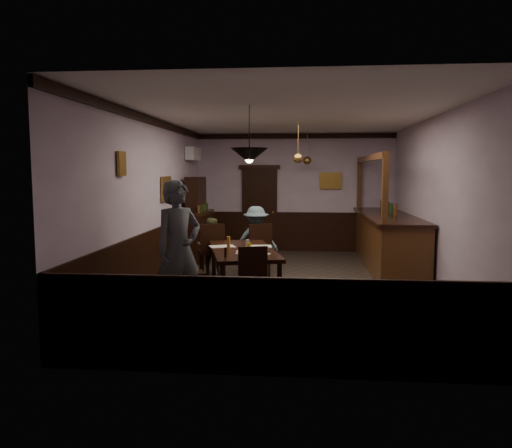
# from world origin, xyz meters

# --- Properties ---
(room) EXTENTS (5.01, 8.01, 3.01)m
(room) POSITION_xyz_m (0.00, 0.00, 1.50)
(room) COLOR #2D2621
(room) RESTS_ON ground
(dining_table) EXTENTS (1.50, 2.38, 0.75)m
(dining_table) POSITION_xyz_m (-0.78, -0.62, 0.69)
(dining_table) COLOR black
(dining_table) RESTS_ON ground
(chair_far_left) EXTENTS (0.58, 0.58, 1.06)m
(chair_far_left) POSITION_xyz_m (-1.52, 0.50, 0.58)
(chair_far_left) COLOR black
(chair_far_left) RESTS_ON ground
(chair_far_right) EXTENTS (0.59, 0.59, 1.04)m
(chair_far_right) POSITION_xyz_m (-0.64, 0.72, 0.57)
(chair_far_right) COLOR black
(chair_far_right) RESTS_ON ground
(chair_near) EXTENTS (0.52, 0.52, 0.97)m
(chair_near) POSITION_xyz_m (-0.47, -1.90, 0.53)
(chair_near) COLOR black
(chair_near) RESTS_ON ground
(chair_side) EXTENTS (0.49, 0.49, 0.87)m
(chair_side) POSITION_xyz_m (-1.63, -1.04, 0.48)
(chair_side) COLOR black
(chair_side) RESTS_ON ground
(person_standing) EXTENTS (0.82, 0.82, 1.92)m
(person_standing) POSITION_xyz_m (-1.50, -2.08, 0.96)
(person_standing) COLOR #575C64
(person_standing) RESTS_ON ground
(person_seated_left) EXTENTS (0.57, 0.45, 1.14)m
(person_seated_left) POSITION_xyz_m (-1.59, 0.78, 0.57)
(person_seated_left) COLOR brown
(person_seated_left) RESTS_ON ground
(person_seated_right) EXTENTS (0.92, 0.60, 1.35)m
(person_seated_right) POSITION_xyz_m (-0.72, 0.99, 0.68)
(person_seated_right) COLOR slate
(person_seated_right) RESTS_ON ground
(newspaper_left) EXTENTS (0.50, 0.43, 0.01)m
(newspaper_left) POSITION_xyz_m (-1.17, -0.39, 0.75)
(newspaper_left) COLOR silver
(newspaper_left) RESTS_ON dining_table
(newspaper_right) EXTENTS (0.46, 0.35, 0.01)m
(newspaper_right) POSITION_xyz_m (-0.54, -0.32, 0.75)
(newspaper_right) COLOR silver
(newspaper_right) RESTS_ON dining_table
(napkin) EXTENTS (0.18, 0.18, 0.00)m
(napkin) POSITION_xyz_m (-0.78, -0.85, 0.75)
(napkin) COLOR #FFC15D
(napkin) RESTS_ON dining_table
(saucer) EXTENTS (0.15, 0.15, 0.01)m
(saucer) POSITION_xyz_m (-0.36, -1.12, 0.76)
(saucer) COLOR white
(saucer) RESTS_ON dining_table
(coffee_cup) EXTENTS (0.10, 0.10, 0.07)m
(coffee_cup) POSITION_xyz_m (-0.37, -1.12, 0.80)
(coffee_cup) COLOR white
(coffee_cup) RESTS_ON saucer
(pastry_plate) EXTENTS (0.22, 0.22, 0.01)m
(pastry_plate) POSITION_xyz_m (-0.73, -1.13, 0.76)
(pastry_plate) COLOR white
(pastry_plate) RESTS_ON dining_table
(pastry_ring_a) EXTENTS (0.13, 0.13, 0.04)m
(pastry_ring_a) POSITION_xyz_m (-0.74, -1.13, 0.79)
(pastry_ring_a) COLOR #C68C47
(pastry_ring_a) RESTS_ON pastry_plate
(pastry_ring_b) EXTENTS (0.13, 0.13, 0.04)m
(pastry_ring_b) POSITION_xyz_m (-0.67, -1.16, 0.79)
(pastry_ring_b) COLOR #C68C47
(pastry_ring_b) RESTS_ON pastry_plate
(soda_can) EXTENTS (0.07, 0.07, 0.12)m
(soda_can) POSITION_xyz_m (-0.67, -0.73, 0.81)
(soda_can) COLOR yellow
(soda_can) RESTS_ON dining_table
(beer_glass) EXTENTS (0.06, 0.06, 0.20)m
(beer_glass) POSITION_xyz_m (-1.03, -0.59, 0.85)
(beer_glass) COLOR #BF721E
(beer_glass) RESTS_ON dining_table
(water_glass) EXTENTS (0.06, 0.06, 0.15)m
(water_glass) POSITION_xyz_m (-0.71, -0.55, 0.82)
(water_glass) COLOR silver
(water_glass) RESTS_ON dining_table
(pepper_mill) EXTENTS (0.04, 0.04, 0.14)m
(pepper_mill) POSITION_xyz_m (-0.96, -1.38, 0.82)
(pepper_mill) COLOR black
(pepper_mill) RESTS_ON dining_table
(sideboard) EXTENTS (0.52, 1.45, 1.91)m
(sideboard) POSITION_xyz_m (-2.21, 2.53, 0.77)
(sideboard) COLOR black
(sideboard) RESTS_ON ground
(bar_counter) EXTENTS (0.99, 4.24, 2.38)m
(bar_counter) POSITION_xyz_m (1.99, 1.94, 0.60)
(bar_counter) COLOR #532B16
(bar_counter) RESTS_ON ground
(door_back) EXTENTS (0.90, 0.06, 2.10)m
(door_back) POSITION_xyz_m (-0.90, 3.95, 1.05)
(door_back) COLOR black
(door_back) RESTS_ON ground
(ac_unit) EXTENTS (0.20, 0.85, 0.30)m
(ac_unit) POSITION_xyz_m (-2.38, 2.90, 2.45)
(ac_unit) COLOR white
(ac_unit) RESTS_ON ground
(picture_left_small) EXTENTS (0.04, 0.28, 0.36)m
(picture_left_small) POSITION_xyz_m (-2.46, -1.60, 2.15)
(picture_left_small) COLOR olive
(picture_left_small) RESTS_ON ground
(picture_left_large) EXTENTS (0.04, 0.62, 0.48)m
(picture_left_large) POSITION_xyz_m (-2.46, 0.80, 1.70)
(picture_left_large) COLOR olive
(picture_left_large) RESTS_ON ground
(picture_back) EXTENTS (0.55, 0.04, 0.42)m
(picture_back) POSITION_xyz_m (0.90, 3.96, 1.80)
(picture_back) COLOR olive
(picture_back) RESTS_ON ground
(pendant_iron) EXTENTS (0.56, 0.56, 0.84)m
(pendant_iron) POSITION_xyz_m (-0.59, -1.39, 2.27)
(pendant_iron) COLOR black
(pendant_iron) RESTS_ON ground
(pendant_brass_mid) EXTENTS (0.20, 0.20, 0.81)m
(pendant_brass_mid) POSITION_xyz_m (0.10, 1.34, 2.30)
(pendant_brass_mid) COLOR #BF8C3F
(pendant_brass_mid) RESTS_ON ground
(pendant_brass_far) EXTENTS (0.20, 0.20, 0.81)m
(pendant_brass_far) POSITION_xyz_m (0.30, 3.35, 2.30)
(pendant_brass_far) COLOR #BF8C3F
(pendant_brass_far) RESTS_ON ground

